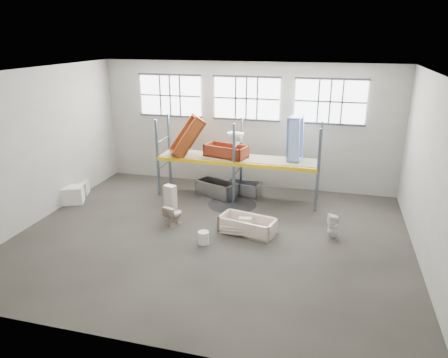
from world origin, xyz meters
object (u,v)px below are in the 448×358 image
(toilet_beige, at_px, (174,215))
(carton_near, at_px, (73,195))
(steel_tub_right, at_px, (243,188))
(steel_tub_left, at_px, (217,188))
(bucket, at_px, (204,238))
(bathtub_beige, at_px, (248,225))
(cistern_tall, at_px, (171,202))
(rust_tub_flat, at_px, (226,151))
(blue_tub_upright, at_px, (295,139))
(toilet_white, at_px, (334,226))

(toilet_beige, height_order, carton_near, toilet_beige)
(steel_tub_right, bearing_deg, steel_tub_left, -156.69)
(toilet_beige, relative_size, carton_near, 0.97)
(toilet_beige, bearing_deg, steel_tub_right, -100.20)
(steel_tub_left, distance_m, bucket, 4.01)
(bathtub_beige, height_order, steel_tub_right, bathtub_beige)
(bucket, distance_m, carton_near, 6.00)
(steel_tub_right, height_order, bucket, steel_tub_right)
(cistern_tall, relative_size, rust_tub_flat, 0.75)
(bucket, bearing_deg, blue_tub_upright, 62.67)
(toilet_beige, bearing_deg, carton_near, 4.56)
(bucket, xyz_separation_m, carton_near, (-5.70, 1.85, 0.12))
(toilet_white, height_order, blue_tub_upright, blue_tub_upright)
(bathtub_beige, xyz_separation_m, bucket, (-1.13, -1.06, -0.06))
(cistern_tall, relative_size, toilet_white, 1.54)
(bathtub_beige, height_order, carton_near, carton_near)
(cistern_tall, distance_m, steel_tub_left, 2.67)
(toilet_white, distance_m, blue_tub_upright, 3.81)
(steel_tub_left, bearing_deg, rust_tub_flat, 9.14)
(blue_tub_upright, bearing_deg, rust_tub_flat, -174.90)
(cistern_tall, bearing_deg, rust_tub_flat, 83.28)
(toilet_white, xyz_separation_m, carton_near, (-9.46, 0.44, -0.07))
(steel_tub_left, distance_m, blue_tub_upright, 3.59)
(rust_tub_flat, distance_m, carton_near, 5.96)
(toilet_white, distance_m, steel_tub_left, 5.14)
(steel_tub_right, bearing_deg, rust_tub_flat, -149.56)
(steel_tub_left, bearing_deg, toilet_beige, -102.31)
(bathtub_beige, relative_size, toilet_white, 2.25)
(blue_tub_upright, xyz_separation_m, carton_near, (-7.89, -2.38, -2.08))
(toilet_beige, bearing_deg, toilet_white, -160.04)
(rust_tub_flat, relative_size, blue_tub_upright, 0.98)
(bathtub_beige, bearing_deg, toilet_beige, -166.07)
(toilet_white, distance_m, steel_tub_right, 4.58)
(bathtub_beige, xyz_separation_m, toilet_beige, (-2.48, -0.06, 0.10))
(toilet_beige, distance_m, cistern_tall, 0.58)
(toilet_white, relative_size, carton_near, 1.05)
(rust_tub_flat, bearing_deg, carton_near, -158.06)
(steel_tub_right, height_order, carton_near, carton_near)
(carton_near, bearing_deg, rust_tub_flat, 21.94)
(toilet_white, xyz_separation_m, bucket, (-3.76, -1.40, -0.20))
(toilet_white, distance_m, bucket, 4.02)
(toilet_beige, relative_size, cistern_tall, 0.60)
(rust_tub_flat, height_order, bucket, rust_tub_flat)
(bathtub_beige, bearing_deg, blue_tub_upright, 84.18)
(cistern_tall, xyz_separation_m, toilet_white, (5.39, -0.05, -0.21))
(cistern_tall, xyz_separation_m, blue_tub_upright, (3.81, 2.77, 1.79))
(toilet_beige, height_order, steel_tub_left, toilet_beige)
(toilet_white, relative_size, steel_tub_left, 0.49)
(steel_tub_right, bearing_deg, bucket, -93.48)
(bucket, bearing_deg, toilet_white, 20.47)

